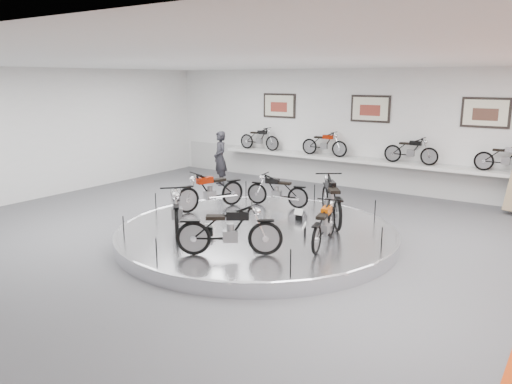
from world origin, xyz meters
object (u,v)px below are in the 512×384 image
Objects in this scene: display_platform at (256,234)px; bike_f at (324,224)px; shelf at (365,161)px; bike_a at (332,199)px; bike_c at (210,190)px; visitor at (220,158)px; bike_b at (277,190)px; bike_d at (176,207)px; bike_e at (229,230)px.

bike_f reaches higher than display_platform.
shelf is 7.22× the size of bike_f.
bike_a is 3.23m from bike_c.
bike_a is at bearing 4.92° from visitor.
bike_b is at bearing 0.15° from visitor.
visitor is at bearing 166.19° from bike_d.
bike_e is at bearing -18.06° from visitor.
bike_b reaches higher than shelf.
shelf is at bearing 126.65° from bike_d.
bike_f is at bearing 18.35° from bike_e.
bike_e is at bearing 99.11° from bike_b.
bike_c is 0.91× the size of visitor.
bike_b is 0.79× the size of visitor.
bike_e is (1.94, -0.60, -0.05)m from bike_d.
visitor is (-4.53, -1.96, -0.05)m from shelf.
bike_a is 1.08× the size of bike_e.
bike_f is (1.82, -0.20, 0.60)m from display_platform.
bike_a reaches higher than bike_b.
shelf is 5.98m from bike_c.
bike_b is 4.57m from visitor.
bike_d is (-2.54, -2.64, 0.01)m from bike_a.
bike_b is at bearing 108.70° from display_platform.
bike_b is 0.85× the size of bike_e.
bike_c reaches higher than shelf.
bike_d is 1.01× the size of visitor.
visitor is (-4.53, 4.44, 0.80)m from display_platform.
bike_b is at bearing 36.41° from bike_f.
bike_a is 1.77m from bike_f.
bike_f is at bearing 164.55° from bike_a.
bike_c is at bearing 159.04° from display_platform.
bike_d is at bearing -138.50° from display_platform.
shelf is 5.81× the size of visitor.
visitor reaches higher than bike_f.
display_platform is at bearing 74.26° from bike_e.
display_platform is 3.35× the size of bike_d.
bike_f is at bearing -74.58° from shelf.
bike_f is at bearing 95.23° from bike_c.
bike_b is at bearing -98.67° from shelf.
bike_f is at bearing 129.44° from bike_b.
bike_a is 1.27× the size of bike_b.
display_platform is 2.18m from bike_b.
bike_e is at bearing 29.60° from bike_d.
bike_a is 1.94m from bike_b.
shelf is at bearing 55.97° from visitor.
display_platform is at bearing 88.41° from bike_c.
shelf is at bearing 60.29° from bike_e.
display_platform is 2.00m from bike_a.
bike_c is 0.90× the size of bike_d.
bike_d is (-1.35, -7.60, -0.14)m from shelf.
bike_a is (1.19, 1.44, 0.71)m from display_platform.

